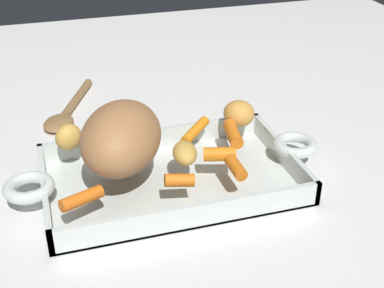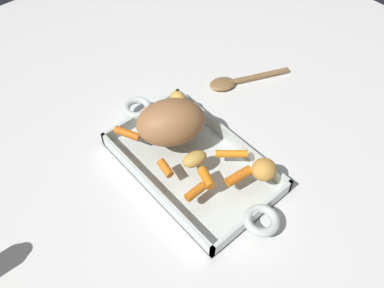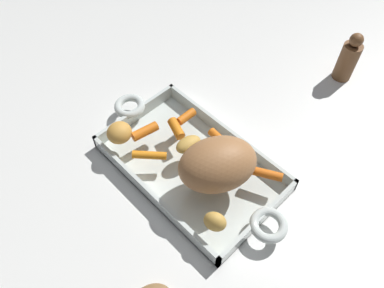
% 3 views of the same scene
% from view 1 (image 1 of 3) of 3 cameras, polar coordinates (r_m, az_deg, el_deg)
% --- Properties ---
extents(ground_plane, '(1.85, 1.85, 0.00)m').
position_cam_1_polar(ground_plane, '(0.81, -2.25, -4.27)').
color(ground_plane, white).
extents(roasting_dish, '(0.48, 0.23, 0.04)m').
position_cam_1_polar(roasting_dish, '(0.81, -2.27, -3.51)').
color(roasting_dish, silver).
rests_on(roasting_dish, ground_plane).
extents(pork_roast, '(0.17, 0.19, 0.10)m').
position_cam_1_polar(pork_roast, '(0.75, -7.57, 0.51)').
color(pork_roast, '#A66F42').
rests_on(pork_roast, roasting_dish).
extents(baby_carrot_center_right, '(0.03, 0.06, 0.02)m').
position_cam_1_polar(baby_carrot_center_right, '(0.84, 4.44, 1.09)').
color(baby_carrot_center_right, orange).
rests_on(baby_carrot_center_right, roasting_dish).
extents(baby_carrot_center_left, '(0.02, 0.05, 0.02)m').
position_cam_1_polar(baby_carrot_center_left, '(0.76, 4.75, -2.52)').
color(baby_carrot_center_left, orange).
rests_on(baby_carrot_center_left, roasting_dish).
extents(baby_carrot_long, '(0.06, 0.06, 0.02)m').
position_cam_1_polar(baby_carrot_long, '(0.85, 0.35, 1.45)').
color(baby_carrot_long, orange).
rests_on(baby_carrot_long, roasting_dish).
extents(baby_carrot_northwest, '(0.04, 0.02, 0.02)m').
position_cam_1_polar(baby_carrot_northwest, '(0.73, -1.37, -3.92)').
color(baby_carrot_northwest, orange).
rests_on(baby_carrot_northwest, roasting_dish).
extents(baby_carrot_southwest, '(0.05, 0.04, 0.02)m').
position_cam_1_polar(baby_carrot_southwest, '(0.78, 3.02, -1.10)').
color(baby_carrot_southwest, orange).
rests_on(baby_carrot_southwest, roasting_dish).
extents(baby_carrot_short, '(0.06, 0.04, 0.02)m').
position_cam_1_polar(baby_carrot_short, '(0.71, -11.80, -5.77)').
color(baby_carrot_short, orange).
rests_on(baby_carrot_short, roasting_dish).
extents(potato_halved, '(0.04, 0.06, 0.03)m').
position_cam_1_polar(potato_halved, '(0.78, -0.79, -0.98)').
color(potato_halved, gold).
rests_on(potato_halved, roasting_dish).
extents(potato_golden_large, '(0.05, 0.05, 0.04)m').
position_cam_1_polar(potato_golden_large, '(0.83, -13.14, 0.73)').
color(potato_golden_large, gold).
rests_on(potato_golden_large, roasting_dish).
extents(potato_corner, '(0.05, 0.05, 0.04)m').
position_cam_1_polar(potato_corner, '(0.88, 5.07, 3.30)').
color(potato_corner, gold).
rests_on(potato_corner, roasting_dish).
extents(serving_spoon, '(0.12, 0.22, 0.02)m').
position_cam_1_polar(serving_spoon, '(1.03, -13.40, 3.26)').
color(serving_spoon, olive).
rests_on(serving_spoon, ground_plane).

